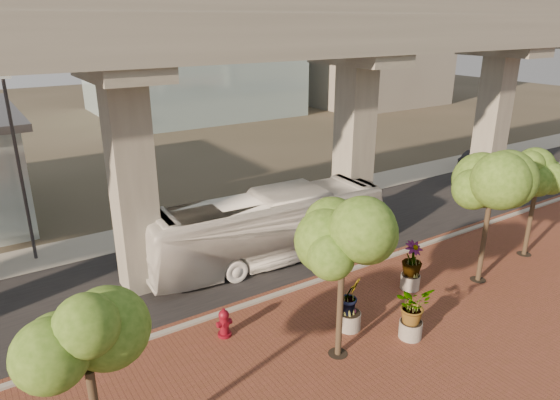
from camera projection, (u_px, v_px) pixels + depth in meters
ground at (281, 269)px, 23.66m from camera, size 160.00×160.00×0.00m
brick_plaza at (406, 359)px, 17.35m from camera, size 70.00×13.00×0.06m
asphalt_road at (259, 253)px, 25.23m from camera, size 90.00×8.00×0.04m
curb_strip at (305, 285)px, 22.06m from camera, size 70.00×0.25×0.16m
far_sidewalk at (211, 219)px, 29.55m from camera, size 90.00×3.00×0.06m
transit_viaduct at (257, 110)px, 22.75m from camera, size 72.00×5.60×12.40m
midrise_block at (370, 13)px, 67.43m from camera, size 18.00×16.00×24.00m
transit_bus at (269, 228)px, 24.02m from camera, size 12.39×3.50×3.42m
parked_car at (479, 160)px, 39.50m from camera, size 4.48×2.33×1.40m
fire_hydrant at (224, 323)px, 18.41m from camera, size 0.57×0.51×1.14m
planter_front at (413, 308)px, 18.09m from camera, size 1.88×1.88×2.07m
planter_right at (412, 261)px, 21.42m from camera, size 2.05×2.05×2.19m
planter_left at (350, 298)px, 18.59m from camera, size 1.96×1.96×2.15m
street_tree_far_west at (84, 339)px, 11.52m from camera, size 3.24×3.24×5.65m
street_tree_near_west at (343, 235)px, 16.02m from camera, size 3.34×3.34×6.12m
street_tree_near_east at (493, 179)px, 20.95m from camera, size 3.76×3.76×6.51m
street_tree_far_east at (538, 177)px, 23.65m from camera, size 3.05×3.05×5.48m
streetlamp_west at (17, 156)px, 22.76m from camera, size 0.45×1.31×9.06m
streetlamp_east at (364, 120)px, 33.60m from camera, size 0.41×1.18×8.18m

